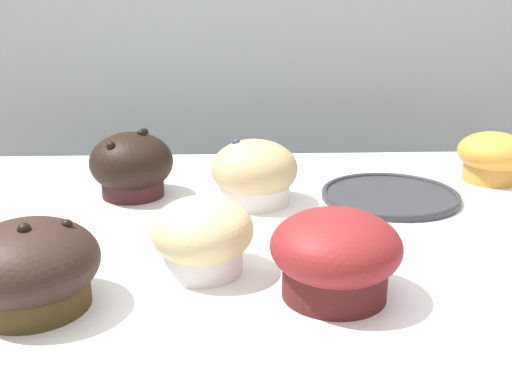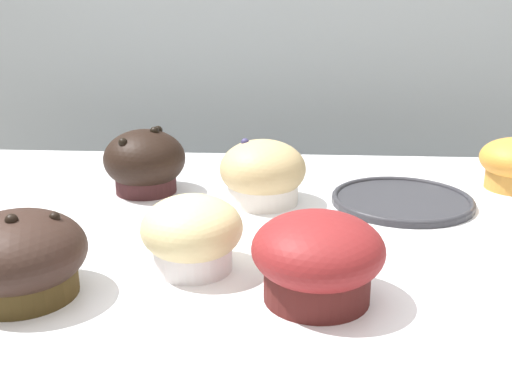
{
  "view_description": "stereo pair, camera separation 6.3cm",
  "coord_description": "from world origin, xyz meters",
  "px_view_note": "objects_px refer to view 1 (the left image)",
  "views": [
    {
      "loc": [
        -0.07,
        -0.61,
        1.18
      ],
      "look_at": [
        -0.05,
        -0.01,
        0.98
      ],
      "focal_mm": 42.0,
      "sensor_mm": 36.0,
      "label": 1
    },
    {
      "loc": [
        -0.01,
        -0.61,
        1.18
      ],
      "look_at": [
        -0.05,
        -0.01,
        0.98
      ],
      "focal_mm": 42.0,
      "sensor_mm": 36.0,
      "label": 2
    }
  ],
  "objects_px": {
    "muffin_back_left": "(31,268)",
    "serving_plate": "(390,195)",
    "muffin_front_left": "(254,174)",
    "muffin_back_center": "(336,255)",
    "muffin_back_right": "(202,236)",
    "muffin_front_right": "(132,166)",
    "muffin_front_center": "(493,157)"
  },
  "relations": [
    {
      "from": "muffin_front_left",
      "to": "muffin_back_center",
      "type": "relative_size",
      "value": 0.95
    },
    {
      "from": "muffin_front_right",
      "to": "serving_plate",
      "type": "relative_size",
      "value": 0.6
    },
    {
      "from": "muffin_back_center",
      "to": "serving_plate",
      "type": "xyz_separation_m",
      "value": [
        0.11,
        0.25,
        -0.03
      ]
    },
    {
      "from": "muffin_back_center",
      "to": "serving_plate",
      "type": "distance_m",
      "value": 0.27
    },
    {
      "from": "muffin_front_center",
      "to": "serving_plate",
      "type": "relative_size",
      "value": 0.55
    },
    {
      "from": "muffin_back_center",
      "to": "serving_plate",
      "type": "relative_size",
      "value": 0.64
    },
    {
      "from": "muffin_front_center",
      "to": "muffin_front_right",
      "type": "xyz_separation_m",
      "value": [
        -0.48,
        -0.04,
        0.0
      ]
    },
    {
      "from": "muffin_front_center",
      "to": "serving_plate",
      "type": "xyz_separation_m",
      "value": [
        -0.16,
        -0.07,
        -0.03
      ]
    },
    {
      "from": "muffin_back_left",
      "to": "muffin_front_right",
      "type": "height_order",
      "value": "muffin_front_right"
    },
    {
      "from": "muffin_front_center",
      "to": "muffin_back_center",
      "type": "bearing_deg",
      "value": -130.23
    },
    {
      "from": "muffin_back_left",
      "to": "muffin_front_right",
      "type": "distance_m",
      "value": 0.29
    },
    {
      "from": "muffin_front_left",
      "to": "serving_plate",
      "type": "bearing_deg",
      "value": 2.41
    },
    {
      "from": "muffin_back_left",
      "to": "muffin_back_center",
      "type": "distance_m",
      "value": 0.25
    },
    {
      "from": "muffin_back_left",
      "to": "serving_plate",
      "type": "distance_m",
      "value": 0.44
    },
    {
      "from": "muffin_front_right",
      "to": "serving_plate",
      "type": "distance_m",
      "value": 0.33
    },
    {
      "from": "muffin_front_right",
      "to": "muffin_back_center",
      "type": "relative_size",
      "value": 0.94
    },
    {
      "from": "muffin_front_left",
      "to": "serving_plate",
      "type": "relative_size",
      "value": 0.61
    },
    {
      "from": "muffin_front_left",
      "to": "serving_plate",
      "type": "xyz_separation_m",
      "value": [
        0.17,
        0.01,
        -0.03
      ]
    },
    {
      "from": "muffin_back_left",
      "to": "muffin_front_left",
      "type": "xyz_separation_m",
      "value": [
        0.19,
        0.25,
        0.0
      ]
    },
    {
      "from": "muffin_front_left",
      "to": "muffin_back_center",
      "type": "height_order",
      "value": "muffin_front_left"
    },
    {
      "from": "muffin_front_left",
      "to": "muffin_front_right",
      "type": "bearing_deg",
      "value": 167.9
    },
    {
      "from": "serving_plate",
      "to": "muffin_front_left",
      "type": "bearing_deg",
      "value": -177.59
    },
    {
      "from": "muffin_back_right",
      "to": "muffin_front_left",
      "type": "height_order",
      "value": "muffin_front_left"
    },
    {
      "from": "serving_plate",
      "to": "muffin_back_center",
      "type": "bearing_deg",
      "value": -114.31
    },
    {
      "from": "muffin_back_center",
      "to": "muffin_back_right",
      "type": "bearing_deg",
      "value": 155.42
    },
    {
      "from": "muffin_back_center",
      "to": "serving_plate",
      "type": "height_order",
      "value": "muffin_back_center"
    },
    {
      "from": "serving_plate",
      "to": "muffin_back_right",
      "type": "bearing_deg",
      "value": -138.8
    },
    {
      "from": "muffin_front_center",
      "to": "muffin_back_center",
      "type": "height_order",
      "value": "muffin_back_center"
    },
    {
      "from": "muffin_back_right",
      "to": "muffin_front_left",
      "type": "distance_m",
      "value": 0.2
    },
    {
      "from": "muffin_front_left",
      "to": "muffin_front_right",
      "type": "distance_m",
      "value": 0.16
    },
    {
      "from": "muffin_front_right",
      "to": "muffin_front_center",
      "type": "bearing_deg",
      "value": 5.16
    },
    {
      "from": "muffin_back_left",
      "to": "muffin_back_center",
      "type": "xyz_separation_m",
      "value": [
        0.25,
        0.01,
        0.0
      ]
    }
  ]
}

